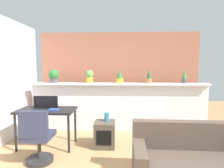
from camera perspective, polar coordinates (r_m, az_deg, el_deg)
name	(u,v)px	position (r m, az deg, el deg)	size (l,w,h in m)	color
divider_wall	(119,107)	(4.59, 2.10, -7.28)	(4.26, 0.16, 1.14)	silver
plant_shelf	(119,84)	(4.46, 2.12, 0.03)	(4.26, 0.32, 0.04)	silver
brick_wall_behind	(119,79)	(5.09, 2.18, 1.72)	(4.26, 0.10, 2.50)	#AD664C
potted_plant_0	(54,76)	(4.74, -17.59, 2.47)	(0.26, 0.26, 0.33)	#4C4C51
potted_plant_1	(89,76)	(4.54, -7.01, 2.52)	(0.20, 0.20, 0.32)	gold
potted_plant_2	(120,77)	(4.43, 2.42, 2.23)	(0.18, 0.18, 0.32)	gold
potted_plant_3	(149,77)	(4.50, 11.37, 2.10)	(0.15, 0.15, 0.35)	#C66B42
potted_plant_4	(184,77)	(4.73, 21.52, 2.13)	(0.12, 0.12, 0.33)	#4C4C51
desk	(47,113)	(3.87, -19.59, -8.58)	(1.10, 0.60, 0.75)	black
tv_monitor	(46,102)	(3.92, -19.88, -5.29)	(0.48, 0.04, 0.25)	black
office_chair	(38,141)	(3.33, -22.06, -15.97)	(0.45, 0.46, 0.91)	#262628
side_cube_shelf	(105,134)	(3.77, -2.27, -15.26)	(0.40, 0.41, 0.50)	#4C4238
vase_on_shelf	(107,117)	(3.72, -1.64, -10.14)	(0.10, 0.10, 0.17)	teal
book_on_desk	(54,110)	(3.67, -17.53, -7.64)	(0.17, 0.13, 0.04)	#2D4C8C
couch	(192,165)	(2.87, 23.59, -22.01)	(1.58, 0.80, 0.80)	brown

